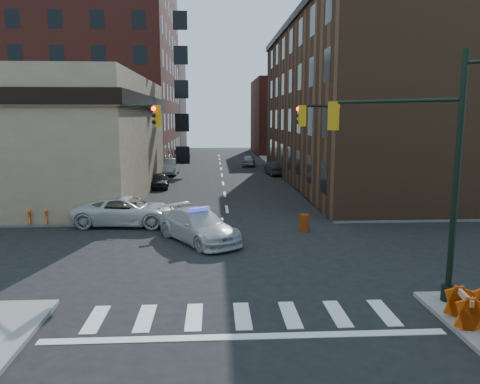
{
  "coord_description": "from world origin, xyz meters",
  "views": [
    {
      "loc": [
        -0.85,
        -20.5,
        6.17
      ],
      "look_at": [
        0.52,
        3.65,
        2.2
      ],
      "focal_mm": 35.0,
      "sensor_mm": 36.0,
      "label": 1
    }
  ],
  "objects": [
    {
      "name": "apartment_block",
      "position": [
        -18.5,
        40.0,
        12.0
      ],
      "size": [
        25.0,
        25.0,
        24.0
      ],
      "primitive_type": "cube",
      "color": "maroon",
      "rests_on": "ground"
    },
    {
      "name": "pedestrian_c",
      "position": [
        -12.83,
        7.6,
        1.15
      ],
      "size": [
        1.28,
        0.92,
        2.01
      ],
      "primitive_type": "imported",
      "rotation": [
        0.0,
        0.0,
        0.41
      ],
      "color": "#1E232E",
      "rests_on": "sidewalk_nw"
    },
    {
      "name": "barricade_se_a",
      "position": [
        6.4,
        -8.0,
        0.61
      ],
      "size": [
        0.81,
        1.32,
        0.93
      ],
      "primitive_type": null,
      "rotation": [
        0.0,
        0.0,
        1.41
      ],
      "color": "#EC410B",
      "rests_on": "sidewalk_se"
    },
    {
      "name": "commercial_row_ne",
      "position": [
        13.0,
        22.5,
        7.0
      ],
      "size": [
        14.0,
        34.0,
        14.0
      ],
      "primitive_type": "cube",
      "color": "#513420",
      "rests_on": "ground"
    },
    {
      "name": "signal_pole_nw",
      "position": [
        -5.85,
        5.34,
        4.34
      ],
      "size": [
        3.58,
        3.67,
        8.0
      ],
      "rotation": [
        0.0,
        0.0,
        -0.79
      ],
      "color": "black",
      "rests_on": "sidewalk_nw"
    },
    {
      "name": "parked_car_wnear",
      "position": [
        -5.5,
        19.61,
        0.64
      ],
      "size": [
        1.72,
        3.82,
        1.27
      ],
      "primitive_type": "imported",
      "rotation": [
        0.0,
        0.0,
        0.06
      ],
      "color": "black",
      "rests_on": "ground"
    },
    {
      "name": "parked_car_wdeep",
      "position": [
        -5.39,
        42.75,
        0.83
      ],
      "size": [
        2.82,
        5.88,
        1.65
      ],
      "primitive_type": "imported",
      "rotation": [
        0.0,
        0.0,
        -0.09
      ],
      "color": "black",
      "rests_on": "ground"
    },
    {
      "name": "filler_nw",
      "position": [
        -16.0,
        62.0,
        8.0
      ],
      "size": [
        20.0,
        18.0,
        16.0
      ],
      "primitive_type": "cube",
      "color": "#50433B",
      "rests_on": "ground"
    },
    {
      "name": "bank_building",
      "position": [
        -17.0,
        16.5,
        4.5
      ],
      "size": [
        22.0,
        22.0,
        9.0
      ],
      "primitive_type": "cube",
      "color": "tan",
      "rests_on": "ground"
    },
    {
      "name": "barrel_bank",
      "position": [
        -4.71,
        6.21,
        0.53
      ],
      "size": [
        0.67,
        0.67,
        1.05
      ],
      "primitive_type": "cylinder",
      "rotation": [
        0.0,
        0.0,
        -0.15
      ],
      "color": "red",
      "rests_on": "ground"
    },
    {
      "name": "pedestrian_a",
      "position": [
        -7.9,
        9.18,
        0.96
      ],
      "size": [
        0.66,
        0.51,
        1.63
      ],
      "primitive_type": "imported",
      "rotation": [
        0.0,
        0.0,
        -0.22
      ],
      "color": "black",
      "rests_on": "sidewalk_nw"
    },
    {
      "name": "sidewalk_nw",
      "position": [
        -23.0,
        32.75,
        0.07
      ],
      "size": [
        34.0,
        54.5,
        0.15
      ],
      "primitive_type": "cube",
      "color": "gray",
      "rests_on": "ground"
    },
    {
      "name": "signal_pole_ne",
      "position": [
        5.84,
        5.35,
        4.34
      ],
      "size": [
        3.67,
        3.58,
        8.0
      ],
      "rotation": [
        0.0,
        0.0,
        -2.36
      ],
      "color": "black",
      "rests_on": "sidewalk_ne"
    },
    {
      "name": "pedestrian_b",
      "position": [
        -8.66,
        8.22,
        1.14
      ],
      "size": [
        1.2,
        1.11,
        1.97
      ],
      "primitive_type": "imported",
      "rotation": [
        0.0,
        0.0,
        0.48
      ],
      "color": "black",
      "rests_on": "sidewalk_nw"
    },
    {
      "name": "pickup",
      "position": [
        -5.8,
        5.8,
        0.82
      ],
      "size": [
        6.07,
        3.17,
        1.63
      ],
      "primitive_type": "imported",
      "rotation": [
        0.0,
        0.0,
        1.49
      ],
      "color": "silver",
      "rests_on": "ground"
    },
    {
      "name": "barrel_road",
      "position": [
        3.97,
        3.76,
        0.47
      ],
      "size": [
        0.56,
        0.56,
        0.94
      ],
      "primitive_type": "cylinder",
      "rotation": [
        0.0,
        0.0,
        0.08
      ],
      "color": "red",
      "rests_on": "ground"
    },
    {
      "name": "ground",
      "position": [
        0.0,
        0.0,
        0.0
      ],
      "size": [
        140.0,
        140.0,
        0.0
      ],
      "primitive_type": "plane",
      "color": "black",
      "rests_on": "ground"
    },
    {
      "name": "signal_pole_se",
      "position": [
        6.04,
        -5.52,
        4.61
      ],
      "size": [
        5.4,
        5.27,
        8.0
      ],
      "rotation": [
        0.0,
        0.0,
        2.36
      ],
      "color": "black",
      "rests_on": "sidewalk_se"
    },
    {
      "name": "barricade_nw_a",
      "position": [
        -6.5,
        7.09,
        0.64
      ],
      "size": [
        1.3,
        0.66,
        0.98
      ],
      "primitive_type": null,
      "rotation": [
        0.0,
        0.0,
        0.01
      ],
      "color": "#BF3509",
      "rests_on": "sidewalk_nw"
    },
    {
      "name": "parked_car_wfar",
      "position": [
        -5.5,
        29.04,
        0.83
      ],
      "size": [
        1.92,
        5.07,
        1.65
      ],
      "primitive_type": "imported",
      "rotation": [
        0.0,
        0.0,
        -0.03
      ],
      "color": "#989BA1",
      "rests_on": "ground"
    },
    {
      "name": "police_car",
      "position": [
        -1.62,
        2.06,
        0.78
      ],
      "size": [
        4.77,
        5.73,
        1.57
      ],
      "primitive_type": "imported",
      "rotation": [
        0.0,
        0.0,
        0.57
      ],
      "color": "#BABABF",
      "rests_on": "ground"
    },
    {
      "name": "tree_ne_far",
      "position": [
        7.5,
        34.0,
        3.49
      ],
      "size": [
        3.0,
        3.0,
        4.85
      ],
      "color": "black",
      "rests_on": "sidewalk_ne"
    },
    {
      "name": "barricade_nw_b",
      "position": [
        -10.62,
        5.7,
        0.6
      ],
      "size": [
        1.23,
        0.68,
        0.89
      ],
      "primitive_type": null,
      "rotation": [
        0.0,
        0.0,
        0.07
      ],
      "color": "#F23F0B",
      "rests_on": "sidewalk_nw"
    },
    {
      "name": "parked_car_efar",
      "position": [
        3.48,
        36.7,
        0.67
      ],
      "size": [
        1.99,
        4.09,
        1.34
      ],
      "primitive_type": "imported",
      "rotation": [
        0.0,
        0.0,
        3.04
      ],
      "color": "#979B9F",
      "rests_on": "ground"
    },
    {
      "name": "tree_ne_near",
      "position": [
        7.5,
        26.0,
        3.49
      ],
      "size": [
        3.0,
        3.0,
        4.85
      ],
      "color": "black",
      "rests_on": "sidewalk_ne"
    },
    {
      "name": "filler_ne",
      "position": [
        14.0,
        58.0,
        6.0
      ],
      "size": [
        16.0,
        16.0,
        12.0
      ],
      "primitive_type": "cube",
      "color": "maroon",
      "rests_on": "ground"
    },
    {
      "name": "parked_car_enear",
      "position": [
        5.5,
        27.84,
        0.66
      ],
      "size": [
        1.85,
        4.17,
        1.33
      ],
      "primitive_type": "imported",
      "rotation": [
        0.0,
        0.0,
        3.25
      ],
      "color": "black",
      "rests_on": "ground"
    },
    {
      "name": "sidewalk_ne",
      "position": [
        23.0,
        32.75,
        0.07
      ],
      "size": [
        34.0,
        54.5,
        0.15
      ],
      "primitive_type": "cube",
      "color": "gray",
      "rests_on": "ground"
    }
  ]
}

